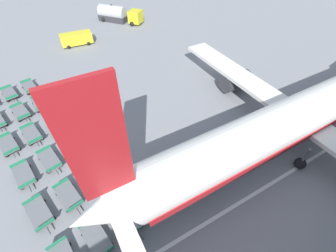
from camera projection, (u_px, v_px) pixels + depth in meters
The scene contains 20 objects.
ground_plane at pixel (210, 63), 35.34m from camera, with size 500.00×500.00×0.00m, color gray.
airplane at pixel (312, 110), 22.04m from camera, with size 36.83×47.39×13.31m.
fuel_tanker_primary at pixel (117, 15), 46.99m from camera, with size 9.17×7.63×3.31m.
service_van at pixel (76, 38), 39.28m from camera, with size 3.04×5.48×2.00m.
baggage_dolly_row_near_col_c at pixel (8, 145), 22.70m from camera, with size 3.66×1.92×0.92m.
baggage_dolly_row_near_col_d at pixel (24, 175), 20.17m from camera, with size 3.65×1.82×0.92m.
baggage_dolly_row_near_col_e at pixel (39, 213), 17.67m from camera, with size 3.66×1.91×0.92m.
baggage_dolly_row_mid_a_col_a at pixel (10, 94), 28.86m from camera, with size 3.66×1.88×0.92m.
baggage_dolly_row_mid_a_col_b at pixel (21, 112), 26.28m from camera, with size 3.66×1.93×0.92m.
baggage_dolly_row_mid_a_col_c at pixel (32, 134), 23.74m from camera, with size 3.65×1.86×0.92m.
baggage_dolly_row_mid_a_col_d at pixel (50, 160), 21.36m from camera, with size 3.65×1.86×0.92m.
baggage_dolly_row_mid_a_col_e at pixel (69, 196), 18.72m from camera, with size 3.66×1.89×0.92m.
baggage_dolly_row_mid_a_col_f at pixel (96, 238), 16.34m from camera, with size 3.65×1.81×0.92m.
baggage_dolly_row_mid_b_col_a at pixel (30, 87), 29.91m from camera, with size 3.65×1.84×0.92m.
baggage_dolly_row_mid_b_col_b at pixel (40, 103), 27.42m from camera, with size 3.64×1.74×0.92m.
baggage_dolly_row_mid_b_col_c at pixel (55, 124), 24.82m from camera, with size 3.64×1.75×0.92m.
baggage_dolly_row_mid_b_col_d at pixel (74, 147), 22.49m from camera, with size 3.66×1.92×0.92m.
baggage_dolly_row_mid_b_col_e at pixel (97, 177), 20.00m from camera, with size 3.66×1.88×0.92m.
baggage_dolly_row_mid_b_col_f at pixel (127, 218), 17.41m from camera, with size 3.66×1.88×0.92m.
stand_guidance_stripe at pixel (249, 197), 19.14m from camera, with size 2.29×35.52×0.01m.
Camera 1 is at (23.55, -22.80, 17.77)m, focal length 24.00 mm.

